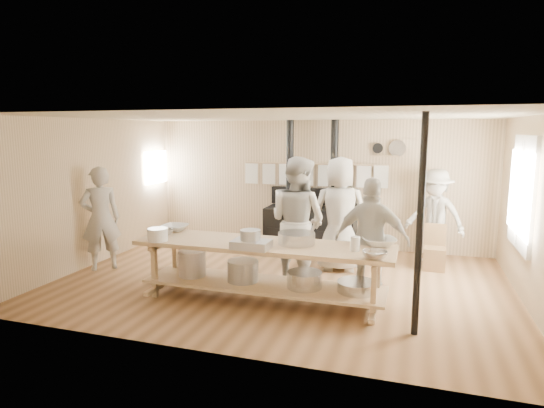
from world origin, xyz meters
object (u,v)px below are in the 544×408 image
object	(u,v)px
cook_center	(340,214)
cook_by_window	(435,216)
cook_far_left	(101,218)
roasting_pan	(251,244)
stove	(310,224)
cook_right	(372,241)
cook_left	(297,221)
chair	(434,256)
prep_table	(262,266)

from	to	relation	value
cook_center	cook_by_window	xyz separation A→B (m)	(1.57, 1.06, -0.13)
cook_far_left	roasting_pan	size ratio (longest dim) A/B	3.61
stove	cook_by_window	xyz separation A→B (m)	(2.36, -0.17, 0.33)
stove	cook_far_left	distance (m)	3.98
stove	roasting_pan	bearing A→B (deg)	-90.71
roasting_pan	cook_by_window	bearing A→B (deg)	52.98
stove	cook_right	distance (m)	2.96
cook_right	roasting_pan	bearing A→B (deg)	30.00
cook_right	cook_by_window	distance (m)	2.56
stove	cook_center	world-z (taller)	stove
cook_left	roasting_pan	xyz separation A→B (m)	(-0.32, -1.20, -0.10)
roasting_pan	chair	bearing A→B (deg)	47.92
cook_left	cook_center	bearing A→B (deg)	-95.59
cook_center	cook_right	distance (m)	1.49
cook_left	cook_right	xyz separation A→B (m)	(1.17, -0.41, -0.12)
cook_far_left	roasting_pan	xyz separation A→B (m)	(3.10, -0.94, 0.01)
cook_left	cook_by_window	world-z (taller)	cook_left
cook_far_left	cook_left	xyz separation A→B (m)	(3.42, 0.26, 0.10)
cook_by_window	chair	world-z (taller)	cook_by_window
cook_center	cook_left	bearing A→B (deg)	49.62
cook_far_left	cook_right	bearing A→B (deg)	135.48
roasting_pan	stove	bearing A→B (deg)	89.29
stove	roasting_pan	size ratio (longest dim) A/B	5.23
cook_left	chair	world-z (taller)	cook_left
prep_table	cook_far_left	world-z (taller)	cook_far_left
cook_right	cook_by_window	bearing A→B (deg)	-108.70
prep_table	cook_center	bearing A→B (deg)	66.27
cook_by_window	chair	bearing A→B (deg)	-65.35
cook_far_left	cook_right	size ratio (longest dim) A/B	1.02
cook_left	stove	bearing A→B (deg)	-59.33
cook_right	cook_far_left	bearing A→B (deg)	0.22
cook_center	chair	size ratio (longest dim) A/B	2.51
stove	cook_right	xyz separation A→B (m)	(1.45, -2.56, 0.36)
chair	cook_center	bearing A→B (deg)	-159.56
cook_right	cook_left	bearing A→B (deg)	-17.39
stove	cook_right	world-z (taller)	stove
cook_left	roasting_pan	distance (m)	1.25
cook_right	cook_by_window	xyz separation A→B (m)	(0.91, 2.39, -0.02)
cook_left	roasting_pan	size ratio (longest dim) A/B	4.03
cook_left	chair	size ratio (longest dim) A/B	2.56
prep_table	cook_by_window	size ratio (longest dim) A/B	2.10
cook_far_left	cook_by_window	xyz separation A→B (m)	(5.50, 2.24, -0.04)
stove	cook_by_window	size ratio (longest dim) A/B	1.52
cook_left	cook_right	size ratio (longest dim) A/B	1.14
cook_left	chair	xyz separation A→B (m)	(2.08, 1.46, -0.77)
stove	cook_by_window	world-z (taller)	stove
stove	chair	distance (m)	2.48
cook_left	cook_by_window	distance (m)	2.87
cook_right	roasting_pan	xyz separation A→B (m)	(-1.49, -0.79, 0.03)
prep_table	roasting_pan	world-z (taller)	roasting_pan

